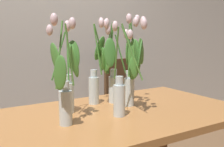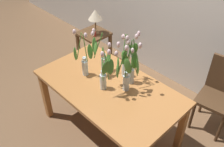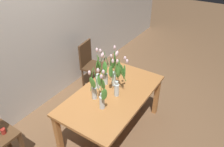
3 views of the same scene
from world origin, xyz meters
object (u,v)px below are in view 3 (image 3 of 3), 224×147
at_px(tulip_vase_2, 99,76).
at_px(pillar_candle, 3,131).
at_px(tulip_vase_1, 118,81).
at_px(tulip_vase_3, 95,89).
at_px(tulip_vase_4, 102,97).
at_px(tulip_vase_0, 105,71).
at_px(dining_table, 113,98).
at_px(tulip_vase_5, 115,72).
at_px(dining_chair, 90,62).

height_order(tulip_vase_2, pillar_candle, tulip_vase_2).
bearing_deg(tulip_vase_1, tulip_vase_3, 145.15).
distance_m(tulip_vase_4, pillar_candle, 1.28).
distance_m(tulip_vase_0, tulip_vase_3, 0.38).
bearing_deg(dining_table, tulip_vase_3, 153.89).
bearing_deg(pillar_candle, dining_table, -34.54).
bearing_deg(tulip_vase_5, dining_table, -158.49).
bearing_deg(dining_table, tulip_vase_0, 60.52).
bearing_deg(dining_table, pillar_candle, 145.46).
bearing_deg(tulip_vase_2, pillar_candle, 154.73).
distance_m(dining_chair, pillar_candle, 2.01).
xyz_separation_m(tulip_vase_3, dining_chair, (1.05, 0.92, -0.40)).
distance_m(tulip_vase_1, tulip_vase_4, 0.35).
xyz_separation_m(tulip_vase_2, tulip_vase_4, (-0.35, -0.31, 0.00)).
bearing_deg(tulip_vase_2, tulip_vase_4, -138.55).
distance_m(dining_table, dining_chair, 1.32).
height_order(dining_table, tulip_vase_4, tulip_vase_4).
relative_size(tulip_vase_1, pillar_candle, 7.50).
distance_m(tulip_vase_0, tulip_vase_1, 0.29).
xyz_separation_m(dining_table, pillar_candle, (-1.19, 0.82, -0.06)).
distance_m(dining_table, tulip_vase_3, 0.39).
bearing_deg(dining_table, tulip_vase_4, -169.88).
bearing_deg(tulip_vase_3, dining_table, -26.11).
bearing_deg(tulip_vase_4, tulip_vase_5, 14.29).
xyz_separation_m(dining_table, tulip_vase_2, (0.02, 0.25, 0.27)).
bearing_deg(tulip_vase_1, tulip_vase_2, 90.46).
height_order(dining_chair, pillar_candle, dining_chair).
bearing_deg(dining_chair, dining_table, -127.80).
xyz_separation_m(tulip_vase_1, tulip_vase_4, (-0.35, 0.01, -0.04)).
bearing_deg(tulip_vase_5, tulip_vase_1, -138.23).
xyz_separation_m(tulip_vase_4, dining_chair, (1.13, 1.09, -0.40)).
xyz_separation_m(dining_table, tulip_vase_1, (0.02, -0.07, 0.31)).
bearing_deg(tulip_vase_2, tulip_vase_0, -23.09).
bearing_deg(tulip_vase_1, pillar_candle, 143.87).
relative_size(tulip_vase_0, tulip_vase_5, 0.98).
height_order(tulip_vase_2, tulip_vase_4, tulip_vase_2).
xyz_separation_m(tulip_vase_3, tulip_vase_4, (-0.08, -0.18, -0.01)).
relative_size(tulip_vase_5, pillar_candle, 7.84).
bearing_deg(tulip_vase_2, tulip_vase_5, -48.62).
height_order(dining_table, tulip_vase_3, tulip_vase_3).
distance_m(tulip_vase_1, tulip_vase_2, 0.32).
bearing_deg(tulip_vase_3, tulip_vase_5, -6.76).
bearing_deg(tulip_vase_0, dining_table, -119.48).
relative_size(tulip_vase_5, dining_chair, 0.63).
height_order(tulip_vase_3, dining_chair, tulip_vase_3).
xyz_separation_m(tulip_vase_0, tulip_vase_1, (-0.09, -0.27, -0.01)).
bearing_deg(tulip_vase_5, dining_chair, 57.06).
relative_size(tulip_vase_3, pillar_candle, 7.15).
bearing_deg(pillar_candle, tulip_vase_4, -45.35).
bearing_deg(dining_chair, tulip_vase_0, -129.63).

